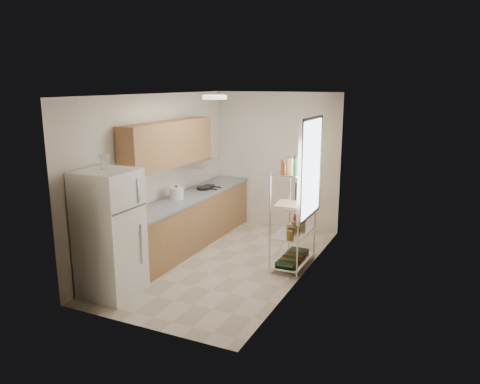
# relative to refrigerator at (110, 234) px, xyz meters

# --- Properties ---
(room) EXTENTS (2.52, 4.42, 2.62)m
(room) POSITION_rel_refrigerator_xyz_m (0.87, 1.63, 0.46)
(room) COLOR beige
(room) RESTS_ON ground
(counter_run) EXTENTS (0.63, 3.51, 0.90)m
(counter_run) POSITION_rel_refrigerator_xyz_m (-0.05, 2.07, -0.39)
(counter_run) COLOR #9E6F43
(counter_run) RESTS_ON ground
(upper_cabinets) EXTENTS (0.33, 2.20, 0.72)m
(upper_cabinets) POSITION_rel_refrigerator_xyz_m (-0.18, 1.73, 0.97)
(upper_cabinets) COLOR #9E6F43
(upper_cabinets) RESTS_ON room
(range_hood) EXTENTS (0.50, 0.60, 0.12)m
(range_hood) POSITION_rel_refrigerator_xyz_m (-0.13, 2.53, 0.55)
(range_hood) COLOR #B7BABC
(range_hood) RESTS_ON room
(window) EXTENTS (0.06, 1.00, 1.46)m
(window) POSITION_rel_refrigerator_xyz_m (2.10, 1.98, 0.71)
(window) COLOR white
(window) RESTS_ON room
(bakers_rack) EXTENTS (0.45, 0.90, 1.73)m
(bakers_rack) POSITION_rel_refrigerator_xyz_m (1.88, 1.92, 0.26)
(bakers_rack) COLOR silver
(bakers_rack) RESTS_ON ground
(ceiling_dome) EXTENTS (0.34, 0.34, 0.05)m
(ceiling_dome) POSITION_rel_refrigerator_xyz_m (0.87, 1.33, 1.73)
(ceiling_dome) COLOR white
(ceiling_dome) RESTS_ON room
(refrigerator) EXTENTS (0.70, 0.70, 1.69)m
(refrigerator) POSITION_rel_refrigerator_xyz_m (0.00, 0.00, 0.00)
(refrigerator) COLOR white
(refrigerator) RESTS_ON ground
(wine_glass_a) EXTENTS (0.07, 0.07, 0.18)m
(wine_glass_a) POSITION_rel_refrigerator_xyz_m (-0.06, 0.00, 0.94)
(wine_glass_a) COLOR silver
(wine_glass_a) RESTS_ON refrigerator
(wine_glass_b) EXTENTS (0.07, 0.07, 0.21)m
(wine_glass_b) POSITION_rel_refrigerator_xyz_m (0.00, 0.04, 0.95)
(wine_glass_b) COLOR silver
(wine_glass_b) RESTS_ON refrigerator
(rice_cooker) EXTENTS (0.24, 0.24, 0.19)m
(rice_cooker) POSITION_rel_refrigerator_xyz_m (-0.10, 1.78, 0.15)
(rice_cooker) COLOR silver
(rice_cooker) RESTS_ON counter_run
(frying_pan_large) EXTENTS (0.26, 0.26, 0.04)m
(frying_pan_large) POSITION_rel_refrigerator_xyz_m (-0.04, 2.57, 0.08)
(frying_pan_large) COLOR black
(frying_pan_large) RESTS_ON counter_run
(frying_pan_small) EXTENTS (0.22, 0.22, 0.04)m
(frying_pan_small) POSITION_rel_refrigerator_xyz_m (-0.03, 2.77, 0.08)
(frying_pan_small) COLOR black
(frying_pan_small) RESTS_ON counter_run
(cutting_board) EXTENTS (0.39, 0.48, 0.03)m
(cutting_board) POSITION_rel_refrigerator_xyz_m (1.84, 1.75, 0.18)
(cutting_board) COLOR tan
(cutting_board) RESTS_ON bakers_rack
(espresso_machine) EXTENTS (0.22, 0.29, 0.30)m
(espresso_machine) POSITION_rel_refrigerator_xyz_m (1.96, 2.16, 0.32)
(espresso_machine) COLOR black
(espresso_machine) RESTS_ON bakers_rack
(storage_bag) EXTENTS (0.14, 0.17, 0.17)m
(storage_bag) POSITION_rel_refrigerator_xyz_m (1.83, 2.26, -0.20)
(storage_bag) COLOR #A31418
(storage_bag) RESTS_ON bakers_rack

